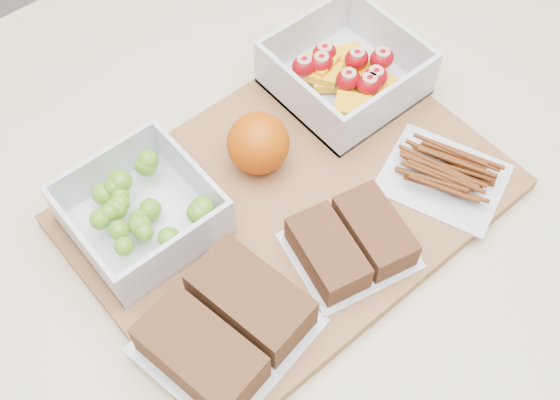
{
  "coord_description": "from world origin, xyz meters",
  "views": [
    {
      "loc": [
        -0.24,
        -0.29,
        1.51
      ],
      "look_at": [
        0.01,
        0.0,
        0.93
      ],
      "focal_mm": 45.0,
      "sensor_mm": 36.0,
      "label": 1
    }
  ],
  "objects_px": {
    "grape_container": "(141,210)",
    "fruit_container": "(345,73)",
    "cutting_board": "(290,202)",
    "sandwich_bag_left": "(226,326)",
    "orange": "(258,143)",
    "sandwich_bag_center": "(351,242)",
    "pretzel_bag": "(446,172)"
  },
  "relations": [
    {
      "from": "cutting_board",
      "to": "orange",
      "type": "distance_m",
      "value": 0.07
    },
    {
      "from": "sandwich_bag_left",
      "to": "sandwich_bag_center",
      "type": "height_order",
      "value": "sandwich_bag_left"
    },
    {
      "from": "cutting_board",
      "to": "pretzel_bag",
      "type": "relative_size",
      "value": 2.81
    },
    {
      "from": "cutting_board",
      "to": "sandwich_bag_left",
      "type": "xyz_separation_m",
      "value": [
        -0.14,
        -0.08,
        0.03
      ]
    },
    {
      "from": "grape_container",
      "to": "pretzel_bag",
      "type": "bearing_deg",
      "value": -30.01
    },
    {
      "from": "grape_container",
      "to": "orange",
      "type": "height_order",
      "value": "orange"
    },
    {
      "from": "fruit_container",
      "to": "sandwich_bag_left",
      "type": "bearing_deg",
      "value": -151.65
    },
    {
      "from": "cutting_board",
      "to": "sandwich_bag_left",
      "type": "bearing_deg",
      "value": -151.77
    },
    {
      "from": "sandwich_bag_center",
      "to": "pretzel_bag",
      "type": "xyz_separation_m",
      "value": [
        0.13,
        0.0,
        -0.0
      ]
    },
    {
      "from": "grape_container",
      "to": "fruit_container",
      "type": "distance_m",
      "value": 0.27
    },
    {
      "from": "grape_container",
      "to": "sandwich_bag_left",
      "type": "xyz_separation_m",
      "value": [
        -0.01,
        -0.15,
        -0.0
      ]
    },
    {
      "from": "orange",
      "to": "grape_container",
      "type": "bearing_deg",
      "value": 173.64
    },
    {
      "from": "grape_container",
      "to": "sandwich_bag_center",
      "type": "relative_size",
      "value": 0.99
    },
    {
      "from": "orange",
      "to": "pretzel_bag",
      "type": "height_order",
      "value": "orange"
    },
    {
      "from": "cutting_board",
      "to": "pretzel_bag",
      "type": "bearing_deg",
      "value": -32.06
    },
    {
      "from": "fruit_container",
      "to": "sandwich_bag_center",
      "type": "bearing_deg",
      "value": -131.04
    },
    {
      "from": "cutting_board",
      "to": "sandwich_bag_center",
      "type": "height_order",
      "value": "sandwich_bag_center"
    },
    {
      "from": "sandwich_bag_center",
      "to": "pretzel_bag",
      "type": "bearing_deg",
      "value": 0.11
    },
    {
      "from": "cutting_board",
      "to": "orange",
      "type": "bearing_deg",
      "value": 85.66
    },
    {
      "from": "orange",
      "to": "sandwich_bag_center",
      "type": "bearing_deg",
      "value": -89.84
    },
    {
      "from": "cutting_board",
      "to": "pretzel_bag",
      "type": "distance_m",
      "value": 0.16
    },
    {
      "from": "orange",
      "to": "sandwich_bag_left",
      "type": "distance_m",
      "value": 0.2
    },
    {
      "from": "sandwich_bag_left",
      "to": "sandwich_bag_center",
      "type": "relative_size",
      "value": 1.24
    },
    {
      "from": "cutting_board",
      "to": "sandwich_bag_left",
      "type": "distance_m",
      "value": 0.16
    },
    {
      "from": "grape_container",
      "to": "sandwich_bag_center",
      "type": "distance_m",
      "value": 0.2
    },
    {
      "from": "cutting_board",
      "to": "sandwich_bag_left",
      "type": "relative_size",
      "value": 2.59
    },
    {
      "from": "cutting_board",
      "to": "orange",
      "type": "relative_size",
      "value": 6.49
    },
    {
      "from": "pretzel_bag",
      "to": "orange",
      "type": "bearing_deg",
      "value": 133.68
    },
    {
      "from": "fruit_container",
      "to": "orange",
      "type": "distance_m",
      "value": 0.14
    },
    {
      "from": "cutting_board",
      "to": "pretzel_bag",
      "type": "height_order",
      "value": "pretzel_bag"
    },
    {
      "from": "fruit_container",
      "to": "cutting_board",
      "type": "bearing_deg",
      "value": -152.13
    },
    {
      "from": "cutting_board",
      "to": "pretzel_bag",
      "type": "xyz_separation_m",
      "value": [
        0.14,
        -0.08,
        0.02
      ]
    }
  ]
}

